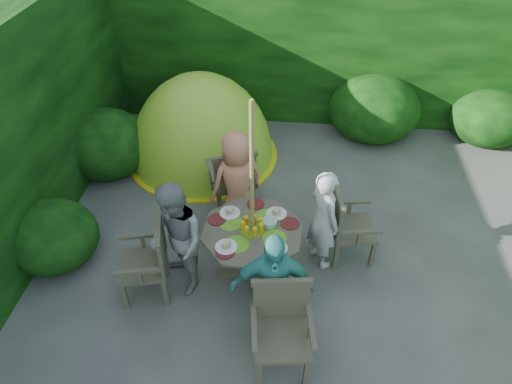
# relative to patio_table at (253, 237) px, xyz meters

# --- Properties ---
(ground) EXTENTS (60.00, 60.00, 0.00)m
(ground) POSITION_rel_patio_table_xyz_m (1.02, -0.19, -0.55)
(ground) COLOR #484540
(ground) RESTS_ON ground
(hedge_enclosure) EXTENTS (9.00, 9.00, 2.50)m
(hedge_enclosure) POSITION_rel_patio_table_xyz_m (1.02, 1.14, 0.70)
(hedge_enclosure) COLOR black
(hedge_enclosure) RESTS_ON ground
(patio_table) EXTENTS (1.43, 1.43, 0.78)m
(patio_table) POSITION_rel_patio_table_xyz_m (0.00, 0.00, 0.00)
(patio_table) COLOR #433C2C
(patio_table) RESTS_ON ground
(parasol_pole) EXTENTS (0.06, 0.06, 2.20)m
(parasol_pole) POSITION_rel_patio_table_xyz_m (-0.00, -0.00, 0.55)
(parasol_pole) COLOR olive
(parasol_pole) RESTS_ON ground
(garden_chair_right) EXTENTS (0.56, 0.61, 0.90)m
(garden_chair_right) POSITION_rel_patio_table_xyz_m (1.03, 0.37, -0.07)
(garden_chair_right) COLOR #433C2C
(garden_chair_right) RESTS_ON ground
(garden_chair_left) EXTENTS (0.59, 0.63, 0.90)m
(garden_chair_left) POSITION_rel_patio_table_xyz_m (-1.04, -0.37, -0.07)
(garden_chair_left) COLOR #433C2C
(garden_chair_left) RESTS_ON ground
(garden_chair_back) EXTENTS (0.70, 0.66, 0.94)m
(garden_chair_back) POSITION_rel_patio_table_xyz_m (-0.36, 1.04, -0.05)
(garden_chair_back) COLOR #433C2C
(garden_chair_back) RESTS_ON ground
(garden_chair_front) EXTENTS (0.61, 0.56, 0.92)m
(garden_chair_front) POSITION_rel_patio_table_xyz_m (0.37, -1.04, -0.06)
(garden_chair_front) COLOR #433C2C
(garden_chair_front) RESTS_ON ground
(child_right) EXTENTS (0.51, 0.56, 1.28)m
(child_right) POSITION_rel_patio_table_xyz_m (0.75, 0.26, 0.09)
(child_right) COLOR silver
(child_right) RESTS_ON ground
(child_left) EXTENTS (0.80, 0.84, 1.37)m
(child_left) POSITION_rel_patio_table_xyz_m (-0.76, -0.26, 0.13)
(child_left) COLOR gray
(child_left) RESTS_ON ground
(child_back) EXTENTS (0.79, 0.72, 1.35)m
(child_back) POSITION_rel_patio_table_xyz_m (-0.26, 0.75, 0.13)
(child_back) COLOR #E7875F
(child_back) RESTS_ON ground
(child_front) EXTENTS (0.82, 0.42, 1.34)m
(child_front) POSITION_rel_patio_table_xyz_m (0.26, -0.76, 0.12)
(child_front) COLOR #48A89F
(child_front) RESTS_ON ground
(dome_tent) EXTENTS (2.67, 2.67, 2.59)m
(dome_tent) POSITION_rel_patio_table_xyz_m (-0.99, 2.20, -0.55)
(dome_tent) COLOR #ADDE2A
(dome_tent) RESTS_ON ground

